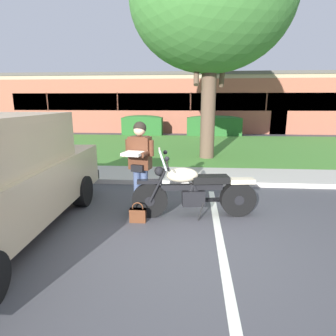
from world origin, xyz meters
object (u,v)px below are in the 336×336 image
handbag (138,214)px  hedge_left (142,125)px  motorcycle (199,190)px  hedge_center_left (214,125)px  rider_person (140,161)px  brick_building (191,103)px  shade_tree (212,1)px

handbag → hedge_left: bearing=99.2°
motorcycle → hedge_center_left: (1.24, 12.35, 0.16)m
rider_person → brick_building: size_ratio=0.06×
rider_person → handbag: (0.01, -0.37, -0.86)m
brick_building → rider_person: bearing=-92.7°
shade_tree → handbag: bearing=-104.8°
rider_person → brick_building: bearing=87.3°
hedge_left → motorcycle: bearing=-75.9°
hedge_left → hedge_center_left: size_ratio=0.75×
handbag → brick_building: size_ratio=0.01×
hedge_left → shade_tree: bearing=-63.3°
hedge_left → hedge_center_left: 4.34m
hedge_center_left → rider_person: bearing=-100.6°
handbag → hedge_center_left: (2.29, 12.69, 0.51)m
handbag → hedge_left: (-2.05, 12.69, 0.51)m
hedge_center_left → brick_building: (-1.43, 6.08, 1.30)m
motorcycle → rider_person: rider_person is taller
brick_building → hedge_center_left: bearing=-76.8°
hedge_center_left → brick_building: bearing=103.2°
brick_building → motorcycle: bearing=-89.4°
hedge_left → brick_building: bearing=64.4°
handbag → shade_tree: size_ratio=0.05×
motorcycle → shade_tree: size_ratio=0.30×
shade_tree → hedge_center_left: size_ratio=2.32×
rider_person → brick_building: 18.44m
motorcycle → rider_person: 1.18m
hedge_left → rider_person: bearing=-80.6°
motorcycle → handbag: 1.16m
hedge_center_left → brick_building: size_ratio=0.11×
motorcycle → shade_tree: (0.44, 5.31, 4.72)m
hedge_center_left → hedge_left: bearing=180.0°
handbag → brick_building: brick_building is taller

